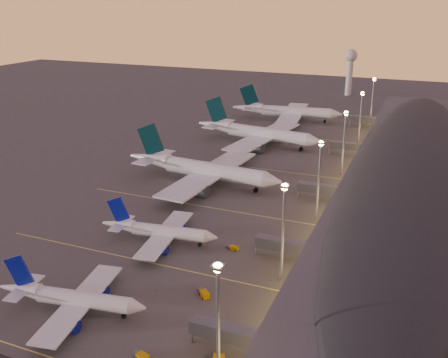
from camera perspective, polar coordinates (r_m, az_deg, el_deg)
The scene contains 14 objects.
ground at distance 140.86m, azimuth -7.85°, elevation -8.41°, with size 700.00×700.00×0.00m, color #464340.
airliner_narrow_south at distance 119.83m, azimuth -17.03°, elevation -12.90°, with size 35.66×32.21×12.75m.
airliner_narrow_north at distance 145.76m, azimuth -7.45°, elevation -5.91°, with size 35.54×31.99×12.69m.
airliner_wide_near at distance 189.08m, azimuth -2.59°, elevation 1.13°, with size 65.31×59.67×20.89m.
airliner_wide_mid at distance 240.43m, azimuth 3.81°, elevation 5.27°, with size 65.84×60.56×21.08m.
airliner_wide_far at distance 289.47m, azimuth 7.16°, elevation 7.66°, with size 63.08×57.88×20.18m.
terminal_building at distance 187.68m, azimuth 20.52°, elevation 0.78°, with size 56.35×255.00×17.46m.
light_masts at distance 180.20m, azimuth 12.55°, elevation 3.76°, with size 2.20×217.20×25.90m.
radar_tower at distance 372.74m, azimuth 14.24°, elevation 12.59°, with size 9.00×9.00×32.50m.
lane_markings at distance 172.98m, azimuth -1.25°, elevation -2.61°, with size 90.00×180.36×0.00m.
baggage_tug_a at distance 105.13m, azimuth -9.45°, elevation -19.31°, with size 3.98×2.49×1.11m.
baggage_tug_b at distance 103.61m, azimuth -0.84°, elevation -19.72°, with size 3.54×2.19×0.99m.
baggage_tug_c at distance 141.52m, azimuth 0.99°, elevation -7.84°, with size 3.68×1.89×1.05m.
baggage_tug_d at distance 121.59m, azimuth -2.32°, elevation -12.92°, with size 4.16×4.10×1.26m.
Camera 1 is at (64.37, -106.00, 66.80)m, focal length 40.00 mm.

